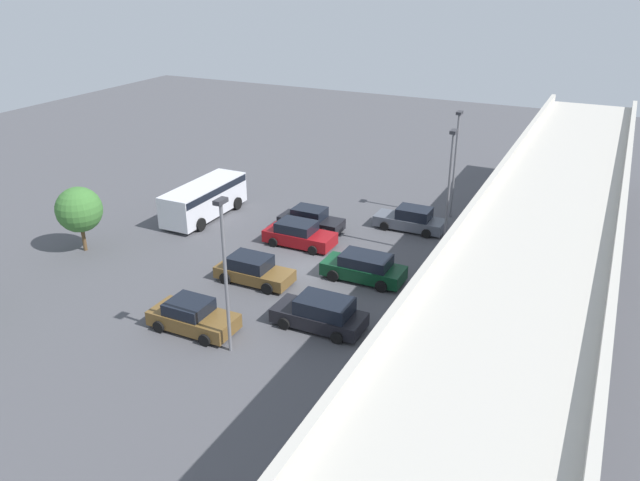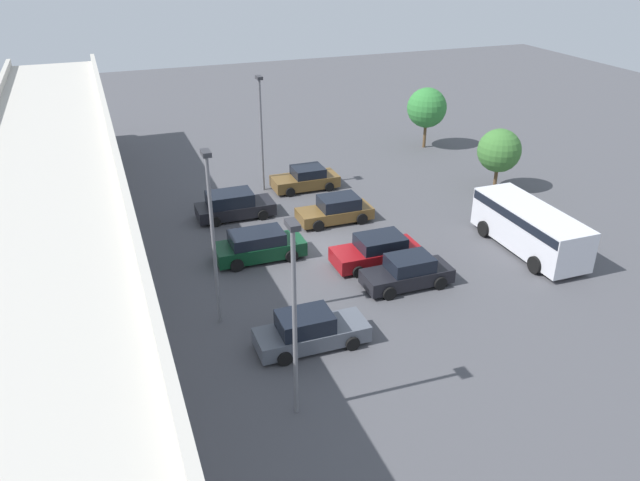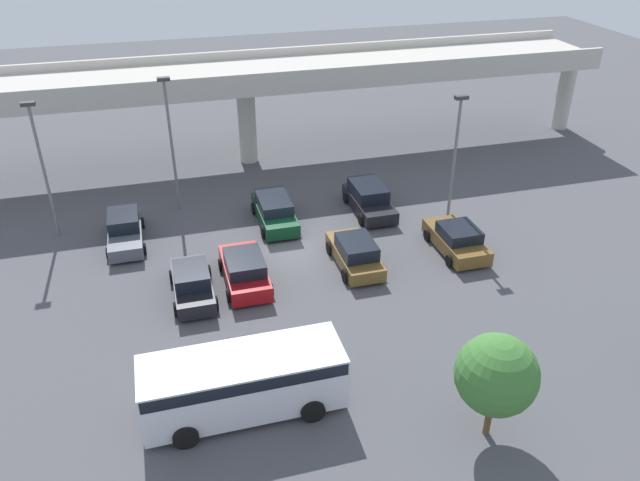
% 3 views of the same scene
% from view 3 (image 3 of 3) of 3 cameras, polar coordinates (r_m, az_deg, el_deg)
% --- Properties ---
extents(ground_plane, '(107.34, 107.34, 0.00)m').
position_cam_3_polar(ground_plane, '(33.36, -2.59, -1.08)').
color(ground_plane, '#4C4C51').
extents(highway_overpass, '(51.32, 6.38, 6.98)m').
position_cam_3_polar(highway_overpass, '(42.89, -6.92, 14.39)').
color(highway_overpass, '#BCB7AD').
rests_on(highway_overpass, ground_plane).
extents(parked_car_0, '(2.02, 4.79, 1.62)m').
position_cam_3_polar(parked_car_0, '(35.56, -17.41, 0.92)').
color(parked_car_0, '#515660').
rests_on(parked_car_0, ground_plane).
extents(parked_car_1, '(2.01, 4.44, 1.58)m').
position_cam_3_polar(parked_car_1, '(30.17, -11.60, -3.82)').
color(parked_car_1, black).
rests_on(parked_car_1, ground_plane).
extents(parked_car_2, '(2.20, 4.60, 1.58)m').
position_cam_3_polar(parked_car_2, '(30.72, -6.91, -2.68)').
color(parked_car_2, maroon).
rests_on(parked_car_2, ground_plane).
extents(parked_car_3, '(2.15, 4.76, 1.58)m').
position_cam_3_polar(parked_car_3, '(35.92, -4.17, 2.70)').
color(parked_car_3, '#0C381E').
rests_on(parked_car_3, ground_plane).
extents(parked_car_4, '(2.10, 4.47, 1.57)m').
position_cam_3_polar(parked_car_4, '(31.89, 3.25, -1.16)').
color(parked_car_4, brown).
rests_on(parked_car_4, ground_plane).
extents(parked_car_5, '(2.21, 4.69, 1.64)m').
position_cam_3_polar(parked_car_5, '(37.33, 4.49, 3.82)').
color(parked_car_5, black).
rests_on(parked_car_5, ground_plane).
extents(parked_car_6, '(2.25, 4.44, 1.52)m').
position_cam_3_polar(parked_car_6, '(33.91, 12.40, 0.11)').
color(parked_car_6, brown).
rests_on(parked_car_6, ground_plane).
extents(shuttle_bus, '(7.40, 2.77, 2.45)m').
position_cam_3_polar(shuttle_bus, '(23.49, -7.04, -12.47)').
color(shuttle_bus, silver).
rests_on(shuttle_bus, ground_plane).
extents(lamp_post_near_aisle, '(0.70, 0.35, 7.62)m').
position_cam_3_polar(lamp_post_near_aisle, '(34.80, 12.25, 7.90)').
color(lamp_post_near_aisle, slate).
rests_on(lamp_post_near_aisle, ground_plane).
extents(lamp_post_mid_lot, '(0.70, 0.35, 7.65)m').
position_cam_3_polar(lamp_post_mid_lot, '(36.07, -24.12, 6.72)').
color(lamp_post_mid_lot, slate).
rests_on(lamp_post_mid_lot, ground_plane).
extents(lamp_post_by_overpass, '(0.70, 0.35, 8.02)m').
position_cam_3_polar(lamp_post_by_overpass, '(36.80, -13.51, 9.33)').
color(lamp_post_by_overpass, slate).
rests_on(lamp_post_by_overpass, ground_plane).
extents(tree_front_left, '(2.87, 2.87, 4.21)m').
position_cam_3_polar(tree_front_left, '(22.38, 15.84, -11.73)').
color(tree_front_left, brown).
rests_on(tree_front_left, ground_plane).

